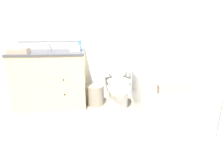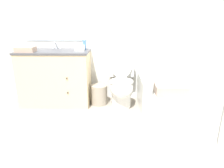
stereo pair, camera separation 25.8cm
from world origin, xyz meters
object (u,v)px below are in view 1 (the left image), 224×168
sink_faucet (50,47)px  bath_mat (125,126)px  vanity_cabinet (50,79)px  bathtub (166,97)px  tissue_box (75,48)px  hand_towel_folded (18,51)px  soap_dispenser (80,45)px  bath_towel_folded (172,88)px  wastebasket (95,95)px  toilet (118,84)px

sink_faucet → bath_mat: 1.67m
vanity_cabinet → bathtub: vanity_cabinet is taller
tissue_box → hand_towel_folded: bearing=-169.3°
vanity_cabinet → bathtub: 1.75m
sink_faucet → hand_towel_folded: size_ratio=0.52×
soap_dispenser → bath_mat: soap_dispenser is taller
soap_dispenser → bath_towel_folded: size_ratio=0.50×
sink_faucet → hand_towel_folded: 0.49m
vanity_cabinet → wastebasket: (0.68, -0.03, -0.28)m
bath_mat → bath_towel_folded: bearing=-10.6°
soap_dispenser → tissue_box: bearing=-133.8°
wastebasket → soap_dispenser: soap_dispenser is taller
vanity_cabinet → wastebasket: vanity_cabinet is taller
sink_faucet → hand_towel_folded: sink_faucet is taller
wastebasket → tissue_box: size_ratio=2.20×
toilet → bath_mat: (0.01, -0.68, -0.35)m
wastebasket → hand_towel_folded: (-1.05, -0.10, 0.74)m
vanity_cabinet → bathtub: size_ratio=0.79×
wastebasket → bath_towel_folded: (0.90, -0.84, 0.39)m
bathtub → tissue_box: size_ratio=9.62×
hand_towel_folded → tissue_box: bearing=10.7°
vanity_cabinet → hand_towel_folded: size_ratio=3.98×
bathtub → bath_towel_folded: bath_towel_folded is taller
toilet → hand_towel_folded: size_ratio=3.21×
vanity_cabinet → sink_faucet: sink_faucet is taller
vanity_cabinet → bath_towel_folded: size_ratio=3.02×
wastebasket → bath_mat: size_ratio=0.57×
sink_faucet → soap_dispenser: bearing=-13.1°
toilet → bath_towel_folded: toilet is taller
bath_towel_folded → bath_mat: size_ratio=0.66×
wastebasket → tissue_box: 0.79m
sink_faucet → soap_dispenser: soap_dispenser is taller
soap_dispenser → bath_mat: bearing=-55.3°
wastebasket → hand_towel_folded: size_ratio=1.15×
vanity_cabinet → soap_dispenser: (0.47, 0.08, 0.50)m
vanity_cabinet → hand_towel_folded: hand_towel_folded is taller
bath_mat → wastebasket: bearing=116.5°
vanity_cabinet → bath_towel_folded: vanity_cabinet is taller
wastebasket → bath_towel_folded: size_ratio=0.87×
hand_towel_folded → sink_faucet: bearing=41.2°
vanity_cabinet → bath_towel_folded: bearing=-28.7°
sink_faucet → tissue_box: size_ratio=1.00×
wastebasket → bath_towel_folded: bath_towel_folded is taller
tissue_box → hand_towel_folded: size_ratio=0.52×
toilet → tissue_box: bearing=171.3°
sink_faucet → toilet: sink_faucet is taller
vanity_cabinet → hand_towel_folded: 0.60m
tissue_box → sink_faucet: bearing=156.7°
vanity_cabinet → toilet: bearing=-4.8°
sink_faucet → toilet: 1.20m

